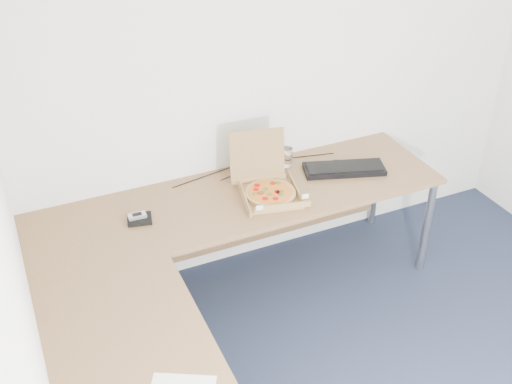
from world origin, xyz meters
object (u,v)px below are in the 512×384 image
desk (215,256)px  wallet (140,219)px  drinking_glass (287,157)px  pizza_box (269,189)px  keyboard (344,169)px

desk → wallet: size_ratio=18.65×
wallet → drinking_glass: bearing=24.3°
drinking_glass → wallet: size_ratio=0.91×
pizza_box → drinking_glass: size_ratio=3.18×
pizza_box → wallet: (-0.77, 0.06, -0.03)m
drinking_glass → wallet: drinking_glass is taller
desk → pizza_box: bearing=37.4°
drinking_glass → keyboard: size_ratio=0.24×
wallet → desk: bearing=-43.7°
desk → keyboard: (1.04, 0.43, 0.05)m
desk → pizza_box: 0.62m
desk → wallet: 0.52m
drinking_glass → desk: bearing=-139.1°
drinking_glass → keyboard: 0.37m
desk → pizza_box: size_ratio=6.40×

